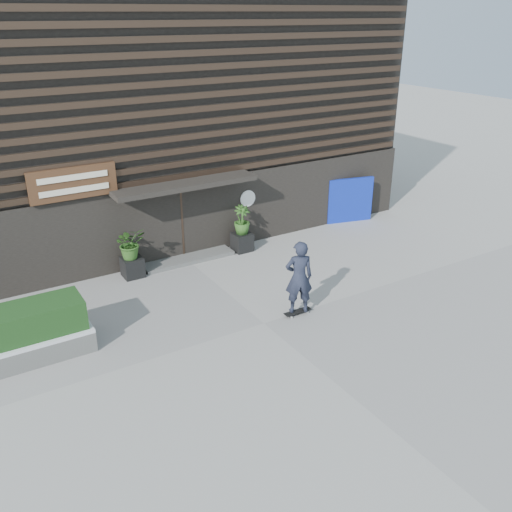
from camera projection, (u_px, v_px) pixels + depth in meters
ground at (264, 323)px, 14.19m from camera, size 80.00×80.00×0.00m
entrance_step at (188, 259)px, 17.76m from camera, size 3.00×0.80×0.12m
planter_pot_left at (133, 267)px, 16.61m from camera, size 0.60×0.60×0.60m
bamboo_left at (130, 243)px, 16.29m from camera, size 0.86×0.75×0.96m
planter_pot_right at (242, 242)px, 18.41m from camera, size 0.60×0.60×0.60m
bamboo_right at (242, 220)px, 18.09m from camera, size 0.54×0.54×0.96m
raised_bed at (13, 351)px, 12.58m from camera, size 3.50×1.20×0.50m
snow_layer at (11, 341)px, 12.46m from camera, size 3.50×1.20×0.08m
hedge at (8, 326)px, 12.30m from camera, size 3.30×1.00×0.70m
blue_tarp at (350, 200)px, 20.73m from camera, size 1.77×0.54×1.68m
building at (121, 110)px, 20.35m from camera, size 18.00×11.00×8.00m
skateboarder at (299, 277)px, 14.18m from camera, size 0.85×0.71×2.08m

